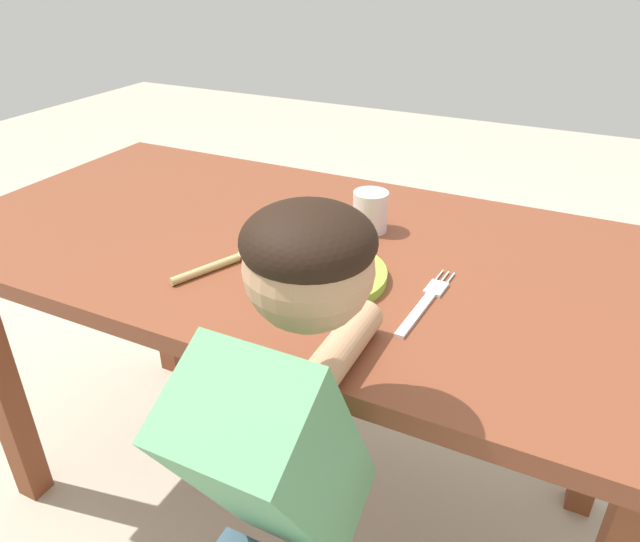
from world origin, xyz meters
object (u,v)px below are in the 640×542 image
object	(u,v)px
drinking_cup	(370,211)
spoon	(228,261)
plate	(324,271)
fork	(425,302)

from	to	relation	value
drinking_cup	spoon	bearing A→B (deg)	-124.92
spoon	drinking_cup	bearing A→B (deg)	-12.08
plate	fork	bearing A→B (deg)	-0.13
drinking_cup	fork	bearing A→B (deg)	-49.89
fork	drinking_cup	xyz separation A→B (m)	(-0.19, 0.23, 0.04)
fork	spoon	world-z (taller)	spoon
spoon	plate	bearing A→B (deg)	-57.46
fork	drinking_cup	size ratio (longest dim) A/B	2.76
fork	plate	bearing A→B (deg)	93.56
drinking_cup	plate	bearing A→B (deg)	-89.43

